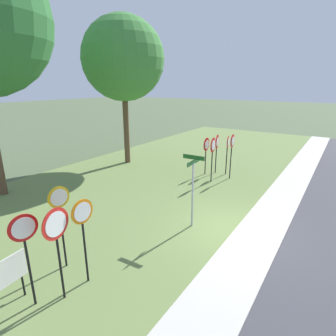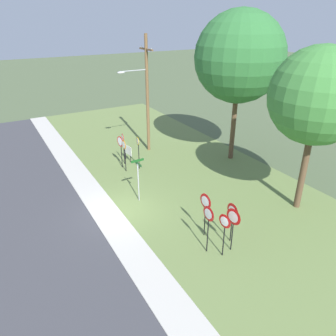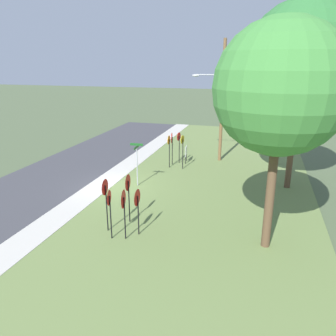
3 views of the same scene
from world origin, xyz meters
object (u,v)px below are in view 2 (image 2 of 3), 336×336
Objects in this scene: yield_sign_center at (232,214)px; notice_board at (128,151)px; stop_sign_far_left at (138,146)px; yield_sign_far_right at (233,220)px; utility_pole at (145,92)px; stop_sign_near_right at (123,143)px; stop_sign_far_center at (124,149)px; oak_tree_left at (240,57)px; yield_sign_near_left at (208,219)px; yield_sign_near_right at (205,205)px; oak_tree_right at (318,97)px; yield_sign_far_left at (224,226)px; street_name_post at (138,176)px; stop_sign_near_left at (121,145)px.

notice_board is at bearing -178.07° from yield_sign_center.
yield_sign_far_right is at bearing 8.55° from stop_sign_far_left.
yield_sign_center is at bearing -7.96° from utility_pole.
stop_sign_near_right is 11.26m from yield_sign_center.
oak_tree_left reaches higher than stop_sign_far_center.
notice_board is at bearing 171.49° from yield_sign_near_left.
yield_sign_center is at bearing 89.11° from yield_sign_near_left.
yield_sign_near_right is 7.94m from oak_tree_right.
oak_tree_right is (-1.23, 6.55, 4.82)m from yield_sign_far_left.
yield_sign_far_left is at bearing 34.79° from yield_sign_near_left.
yield_sign_near_left reaches higher than stop_sign_far_center.
stop_sign_far_left is 1.94m from notice_board.
yield_sign_far_right is (10.52, 0.96, 0.00)m from stop_sign_far_center.
yield_sign_far_right is at bearing 13.58° from street_name_post.
yield_sign_near_left is at bearing -14.27° from utility_pole.
utility_pole is at bearing 162.23° from yield_sign_near_left.
stop_sign_near_left is 1.30m from stop_sign_far_left.
stop_sign_far_left reaches higher than stop_sign_far_center.
notice_board is at bearing 171.26° from yield_sign_far_right.
stop_sign_far_left is 4.50m from street_name_post.
yield_sign_far_left is 0.25× the size of oak_tree_right.
yield_sign_center is 0.79× the size of street_name_post.
yield_sign_near_right is (8.86, -0.51, 0.05)m from stop_sign_far_left.
yield_sign_near_right is 1.07× the size of yield_sign_far_left.
yield_sign_near_right is 1.64m from yield_sign_far_right.
oak_tree_right is (-0.63, 7.02, 4.63)m from yield_sign_near_left.
street_name_post is at bearing -123.99° from oak_tree_right.
street_name_post is (-4.78, -1.39, -0.18)m from yield_sign_near_right.
yield_sign_near_right is at bearing -94.18° from oak_tree_right.
street_name_post is (-5.81, -2.25, 0.04)m from yield_sign_center.
oak_tree_left reaches higher than stop_sign_far_left.
street_name_post is (-5.88, -0.76, -0.24)m from yield_sign_near_left.
stop_sign_near_left is 1.02× the size of stop_sign_near_right.
yield_sign_center is at bearing -84.21° from oak_tree_right.
yield_sign_near_right is 0.23× the size of oak_tree_left.
stop_sign_near_right reaches higher than yield_sign_far_left.
street_name_post reaches higher than notice_board.
oak_tree_left is at bearing 57.42° from notice_board.
utility_pole reaches higher than yield_sign_near_right.
yield_sign_near_left is at bearing 6.53° from stop_sign_near_right.
yield_sign_center is at bearing 10.93° from stop_sign_far_left.
yield_sign_far_left is at bearing 2.73° from stop_sign_far_center.
yield_sign_near_left is 1.03× the size of yield_sign_near_right.
yield_sign_far_left is 0.62m from yield_sign_far_right.
oak_tree_right is at bearing 40.57° from stop_sign_near_right.
notice_board is (-12.13, -0.06, -0.88)m from yield_sign_far_right.
yield_sign_near_right is at bearing -6.29° from stop_sign_near_left.
oak_tree_left is (-8.63, 7.20, 5.88)m from yield_sign_far_right.
yield_sign_far_right is (1.57, 0.44, -0.10)m from yield_sign_near_right.
yield_sign_far_right is at bearing 62.56° from yield_sign_near_left.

